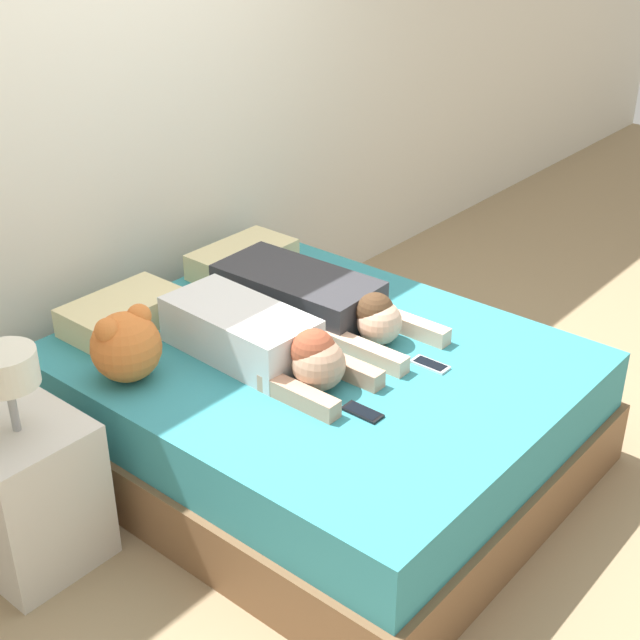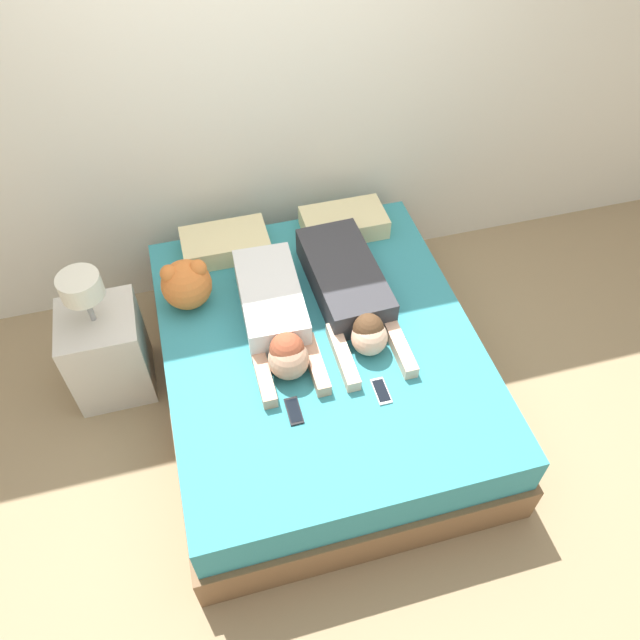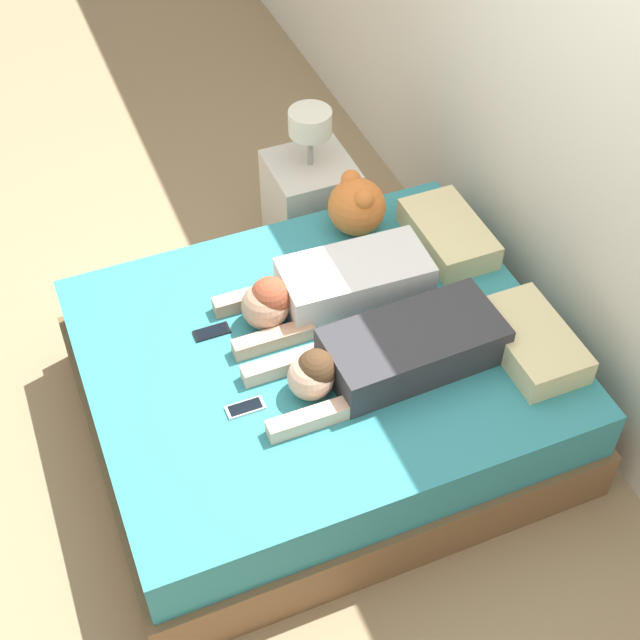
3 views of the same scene
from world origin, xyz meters
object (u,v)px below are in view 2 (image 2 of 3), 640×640
(cell_phone_left, at_px, (294,411))
(person_left, at_px, (276,317))
(bed, at_px, (320,369))
(nightstand, at_px, (106,349))
(person_right, at_px, (350,291))
(cell_phone_right, at_px, (381,391))
(pillow_head_right, at_px, (344,223))
(plush_toy, at_px, (186,284))
(pillow_head_left, at_px, (225,244))

(cell_phone_left, bearing_deg, person_left, 86.44)
(bed, xyz_separation_m, nightstand, (-1.13, 0.41, 0.05))
(bed, bearing_deg, person_right, 43.01)
(cell_phone_right, bearing_deg, pillow_head_right, 82.27)
(person_left, distance_m, cell_phone_right, 0.67)
(nightstand, bearing_deg, cell_phone_right, -31.31)
(pillow_head_right, xyz_separation_m, cell_phone_right, (-0.16, -1.19, -0.06))
(bed, distance_m, plush_toy, 0.86)
(person_left, bearing_deg, person_right, 11.24)
(nightstand, bearing_deg, pillow_head_left, 26.42)
(bed, bearing_deg, cell_phone_left, -120.63)
(bed, relative_size, person_left, 2.15)
(plush_toy, bearing_deg, person_left, -37.20)
(plush_toy, bearing_deg, pillow_head_left, 53.77)
(pillow_head_right, height_order, nightstand, nightstand)
(cell_phone_right, bearing_deg, cell_phone_left, 179.99)
(person_left, relative_size, plush_toy, 3.24)
(pillow_head_left, height_order, person_left, person_left)
(cell_phone_left, bearing_deg, nightstand, 137.80)
(person_right, xyz_separation_m, plush_toy, (-0.84, 0.23, 0.05))
(pillow_head_right, bearing_deg, person_right, -103.53)
(person_right, relative_size, cell_phone_left, 6.84)
(cell_phone_left, bearing_deg, pillow_head_left, 96.06)
(cell_phone_right, bearing_deg, pillow_head_left, 115.37)
(pillow_head_right, height_order, plush_toy, plush_toy)
(plush_toy, bearing_deg, person_right, -15.32)
(bed, distance_m, cell_phone_right, 0.52)
(bed, xyz_separation_m, plush_toy, (-0.62, 0.44, 0.41))
(pillow_head_right, relative_size, cell_phone_right, 3.25)
(plush_toy, bearing_deg, nightstand, -176.71)
(nightstand, bearing_deg, cell_phone_left, -42.20)
(bed, bearing_deg, plush_toy, 144.72)
(pillow_head_left, bearing_deg, pillow_head_right, 0.00)
(person_right, relative_size, cell_phone_right, 6.84)
(person_left, height_order, person_right, person_left)
(cell_phone_left, distance_m, plush_toy, 0.93)
(pillow_head_right, height_order, cell_phone_left, pillow_head_right)
(pillow_head_right, bearing_deg, nightstand, -165.69)
(pillow_head_left, height_order, person_right, person_right)
(person_right, bearing_deg, cell_phone_left, -127.10)
(pillow_head_left, bearing_deg, plush_toy, -126.23)
(person_right, bearing_deg, bed, -136.99)
(pillow_head_left, xyz_separation_m, cell_phone_left, (0.13, -1.19, -0.06))
(bed, bearing_deg, person_left, 148.94)
(pillow_head_left, distance_m, cell_phone_right, 1.32)
(person_right, height_order, cell_phone_right, person_right)
(bed, relative_size, pillow_head_right, 3.99)
(person_right, bearing_deg, pillow_head_left, 135.16)
(cell_phone_left, relative_size, cell_phone_right, 1.00)
(cell_phone_left, height_order, cell_phone_right, same)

